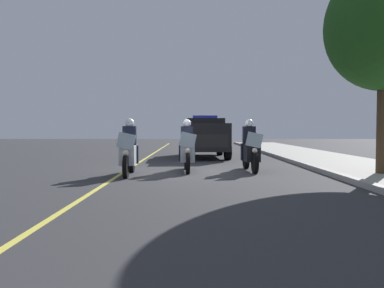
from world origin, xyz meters
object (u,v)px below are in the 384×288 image
at_px(police_motorcycle_lead_left, 129,152).
at_px(police_motorcycle_trailing, 250,150).
at_px(police_suv, 205,136).
at_px(police_motorcycle_lead_right, 187,150).

xyz_separation_m(police_motorcycle_lead_left, police_motorcycle_trailing, (-1.15, 3.82, 0.00)).
distance_m(police_motorcycle_lead_left, police_suv, 7.64).
height_order(police_motorcycle_trailing, police_suv, police_suv).
bearing_deg(police_suv, police_motorcycle_trailing, 12.03).
relative_size(police_motorcycle_lead_left, police_suv, 0.43).
height_order(police_motorcycle_lead_left, police_motorcycle_lead_right, same).
height_order(police_motorcycle_lead_right, police_motorcycle_trailing, same).
relative_size(police_motorcycle_lead_left, police_motorcycle_trailing, 1.00).
relative_size(police_motorcycle_lead_right, police_suv, 0.43).
distance_m(police_motorcycle_lead_right, police_suv, 6.19).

